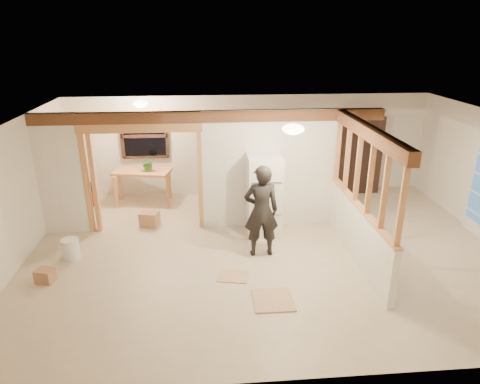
{
  "coord_description": "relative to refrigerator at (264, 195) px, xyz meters",
  "views": [
    {
      "loc": [
        -1.14,
        -7.22,
        3.98
      ],
      "look_at": [
        -0.49,
        0.4,
        1.07
      ],
      "focal_mm": 32.0,
      "sensor_mm": 36.0,
      "label": 1
    }
  ],
  "objects": [
    {
      "name": "floor",
      "position": [
        -0.04,
        -0.81,
        -0.84
      ],
      "size": [
        9.0,
        6.5,
        0.01
      ],
      "primitive_type": "cube",
      "color": "#CAB396",
      "rests_on": "ground"
    },
    {
      "name": "ceiling",
      "position": [
        -0.04,
        -0.81,
        1.67
      ],
      "size": [
        9.0,
        6.5,
        0.01
      ],
      "primitive_type": "cube",
      "color": "white"
    },
    {
      "name": "wall_back",
      "position": [
        -0.04,
        2.44,
        0.42
      ],
      "size": [
        9.0,
        0.01,
        2.5
      ],
      "primitive_type": "cube",
      "color": "silver",
      "rests_on": "floor"
    },
    {
      "name": "wall_front",
      "position": [
        -0.04,
        -4.06,
        0.42
      ],
      "size": [
        9.0,
        0.01,
        2.5
      ],
      "primitive_type": "cube",
      "color": "silver",
      "rests_on": "floor"
    },
    {
      "name": "wall_left",
      "position": [
        -4.54,
        -0.81,
        0.42
      ],
      "size": [
        0.01,
        6.5,
        2.5
      ],
      "primitive_type": "cube",
      "color": "silver",
      "rests_on": "floor"
    },
    {
      "name": "partition_left_stub",
      "position": [
        -4.09,
        0.39,
        0.42
      ],
      "size": [
        0.9,
        0.12,
        2.5
      ],
      "primitive_type": "cube",
      "color": "white",
      "rests_on": "floor"
    },
    {
      "name": "partition_center",
      "position": [
        0.16,
        0.39,
        0.42
      ],
      "size": [
        2.8,
        0.12,
        2.5
      ],
      "primitive_type": "cube",
      "color": "white",
      "rests_on": "floor"
    },
    {
      "name": "doorway_frame",
      "position": [
        -2.44,
        0.39,
        0.27
      ],
      "size": [
        2.46,
        0.14,
        2.2
      ],
      "primitive_type": "cube",
      "color": "tan",
      "rests_on": "floor"
    },
    {
      "name": "header_beam_back",
      "position": [
        -1.04,
        0.39,
        1.55
      ],
      "size": [
        7.0,
        0.18,
        0.22
      ],
      "primitive_type": "cube",
      "color": "brown",
      "rests_on": "ceiling"
    },
    {
      "name": "header_beam_right",
      "position": [
        1.56,
        -1.21,
        1.55
      ],
      "size": [
        0.18,
        3.3,
        0.22
      ],
      "primitive_type": "cube",
      "color": "brown",
      "rests_on": "ceiling"
    },
    {
      "name": "pony_wall",
      "position": [
        1.56,
        -1.21,
        -0.33
      ],
      "size": [
        0.12,
        3.2,
        1.0
      ],
      "primitive_type": "cube",
      "color": "white",
      "rests_on": "floor"
    },
    {
      "name": "stud_partition",
      "position": [
        1.56,
        -1.21,
        0.83
      ],
      "size": [
        0.14,
        3.2,
        1.32
      ],
      "primitive_type": "cube",
      "color": "tan",
      "rests_on": "pony_wall"
    },
    {
      "name": "window_back",
      "position": [
        -2.64,
        2.36,
        0.72
      ],
      "size": [
        1.12,
        0.1,
        1.1
      ],
      "primitive_type": "cube",
      "color": "black",
      "rests_on": "wall_back"
    },
    {
      "name": "ceiling_dome_main",
      "position": [
        0.26,
        -1.31,
        1.65
      ],
      "size": [
        0.36,
        0.36,
        0.16
      ],
      "primitive_type": "ellipsoid",
      "color": "#FFEABF",
      "rests_on": "ceiling"
    },
    {
      "name": "ceiling_dome_util",
      "position": [
        -2.54,
        1.49,
        1.65
      ],
      "size": [
        0.32,
        0.32,
        0.14
      ],
      "primitive_type": "ellipsoid",
      "color": "#FFEABF",
      "rests_on": "ceiling"
    },
    {
      "name": "hanging_bulb",
      "position": [
        -2.04,
        0.79,
        1.35
      ],
      "size": [
        0.07,
        0.07,
        0.07
      ],
      "primitive_type": "ellipsoid",
      "color": "#FFD88C",
      "rests_on": "ceiling"
    },
    {
      "name": "refrigerator",
      "position": [
        0.0,
        0.0,
        0.0
      ],
      "size": [
        0.68,
        0.67,
        1.66
      ],
      "primitive_type": "cube",
      "color": "silver",
      "rests_on": "floor"
    },
    {
      "name": "woman",
      "position": [
        -0.18,
        -0.91,
        0.05
      ],
      "size": [
        0.65,
        0.44,
        1.76
      ],
      "primitive_type": "imported",
      "rotation": [
        0.0,
        0.0,
        3.17
      ],
      "color": "black",
      "rests_on": "floor"
    },
    {
      "name": "work_table",
      "position": [
        -2.69,
        1.87,
        -0.41
      ],
      "size": [
        1.44,
        0.92,
        0.84
      ],
      "primitive_type": "cube",
      "rotation": [
        0.0,
        0.0,
        -0.21
      ],
      "color": "tan",
      "rests_on": "floor"
    },
    {
      "name": "potted_plant",
      "position": [
        -2.52,
        1.81,
        0.19
      ],
      "size": [
        0.35,
        0.3,
        0.38
      ],
      "primitive_type": "imported",
      "rotation": [
        0.0,
        0.0,
        0.01
      ],
      "color": "#275F26",
      "rests_on": "work_table"
    },
    {
      "name": "shop_vac",
      "position": [
        -3.98,
        1.86,
        -0.56
      ],
      "size": [
        0.54,
        0.54,
        0.53
      ],
      "primitive_type": "cylinder",
      "rotation": [
        0.0,
        0.0,
        -0.43
      ],
      "color": "#A20F12",
      "rests_on": "floor"
    },
    {
      "name": "bookshelf",
      "position": [
        2.8,
        2.21,
        0.16
      ],
      "size": [
        0.99,
        0.33,
        1.98
      ],
      "primitive_type": "cube",
      "color": "black",
      "rests_on": "floor"
    },
    {
      "name": "bucket",
      "position": [
        -3.7,
        -0.79,
        -0.64
      ],
      "size": [
        0.4,
        0.4,
        0.39
      ],
      "primitive_type": "cylinder",
      "rotation": [
        0.0,
        0.0,
        0.38
      ],
      "color": "silver",
      "rests_on": "floor"
    },
    {
      "name": "box_util_a",
      "position": [
        -2.4,
        0.52,
        -0.67
      ],
      "size": [
        0.45,
        0.41,
        0.32
      ],
      "primitive_type": "cube",
      "rotation": [
        0.0,
        0.0,
        -0.28
      ],
      "color": "#AC7853",
      "rests_on": "floor"
    },
    {
      "name": "box_util_b",
      "position": [
        -4.03,
        1.21,
        -0.68
      ],
      "size": [
        0.39,
        0.39,
        0.31
      ],
      "primitive_type": "cube",
      "rotation": [
        0.0,
        0.0,
        0.2
      ],
      "color": "#AC7853",
      "rests_on": "floor"
    },
    {
      "name": "box_front",
      "position": [
        -3.91,
        -1.56,
        -0.72
      ],
      "size": [
        0.33,
        0.3,
        0.23
      ],
      "primitive_type": "cube",
      "rotation": [
        0.0,
        0.0,
        -0.27
      ],
      "color": "#AC7853",
      "rests_on": "floor"
    },
    {
      "name": "floor_panel_near",
      "position": [
        -0.18,
        -2.43,
        -0.82
      ],
      "size": [
        0.63,
        0.63,
        0.02
      ],
      "primitive_type": "cube",
      "rotation": [
        0.0,
        0.0,
        0.0
      ],
      "color": "tan",
      "rests_on": "floor"
    },
    {
      "name": "floor_panel_far",
      "position": [
        -0.75,
        -1.68,
        -0.82
      ],
      "size": [
        0.58,
        0.5,
        0.02
      ],
      "primitive_type": "cube",
      "rotation": [
        0.0,
        0.0,
        -0.21
      ],
      "color": "tan",
      "rests_on": "floor"
    }
  ]
}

